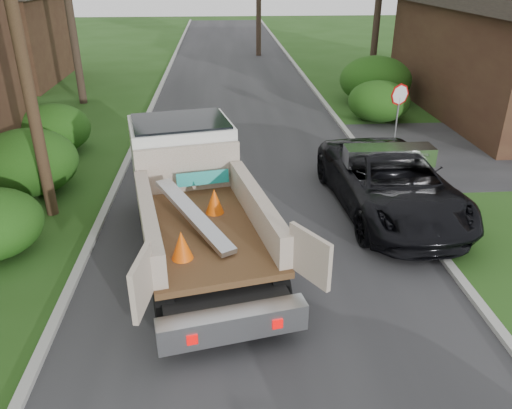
% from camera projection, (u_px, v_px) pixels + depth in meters
% --- Properties ---
extents(ground, '(120.00, 120.00, 0.00)m').
position_uv_depth(ground, '(274.00, 324.00, 9.39)').
color(ground, '#214714').
rests_on(ground, ground).
extents(road, '(8.00, 90.00, 0.02)m').
position_uv_depth(road, '(246.00, 147.00, 18.36)').
color(road, '#28282B').
rests_on(road, ground).
extents(curb_left, '(0.20, 90.00, 0.12)m').
position_uv_depth(curb_left, '(133.00, 148.00, 18.07)').
color(curb_left, '#9E9E99').
rests_on(curb_left, ground).
extents(curb_right, '(0.20, 90.00, 0.12)m').
position_uv_depth(curb_right, '(355.00, 143.00, 18.60)').
color(curb_right, '#9E9E99').
rests_on(curb_right, ground).
extents(stop_sign, '(0.71, 0.32, 2.48)m').
position_uv_depth(stop_sign, '(399.00, 104.00, 17.02)').
color(stop_sign, slate).
rests_on(stop_sign, ground).
extents(utility_pole, '(2.42, 1.25, 10.00)m').
position_uv_depth(utility_pole, '(13.00, 10.00, 11.25)').
color(utility_pole, '#382619').
rests_on(utility_pole, ground).
extents(hedge_left_b, '(2.86, 2.86, 1.87)m').
position_uv_depth(hedge_left_b, '(27.00, 162.00, 14.40)').
color(hedge_left_b, '#174610').
rests_on(hedge_left_b, ground).
extents(hedge_left_c, '(2.60, 2.60, 1.70)m').
position_uv_depth(hedge_left_c, '(53.00, 129.00, 17.55)').
color(hedge_left_c, '#174610').
rests_on(hedge_left_c, ground).
extents(hedge_right_a, '(2.60, 2.60, 1.70)m').
position_uv_depth(hedge_right_a, '(379.00, 101.00, 21.05)').
color(hedge_right_a, '#174610').
rests_on(hedge_right_a, ground).
extents(hedge_right_b, '(3.38, 3.38, 2.21)m').
position_uv_depth(hedge_right_b, '(375.00, 80.00, 23.68)').
color(hedge_right_b, '#174610').
rests_on(hedge_right_b, ground).
extents(flatbed_truck, '(4.18, 7.30, 2.61)m').
position_uv_depth(flatbed_truck, '(190.00, 184.00, 11.79)').
color(flatbed_truck, black).
rests_on(flatbed_truck, ground).
extents(black_pickup, '(3.11, 6.16, 1.67)m').
position_uv_depth(black_pickup, '(391.00, 183.00, 13.29)').
color(black_pickup, black).
rests_on(black_pickup, ground).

